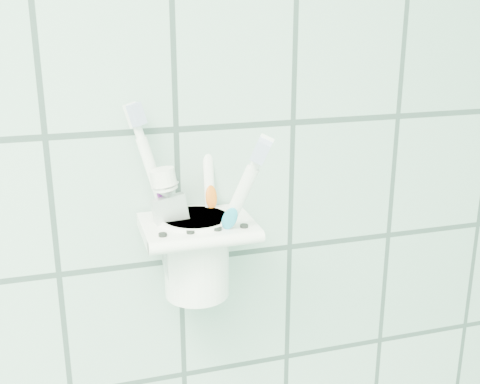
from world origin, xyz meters
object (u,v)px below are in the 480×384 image
object	(u,v)px
toothbrush_orange	(198,196)
holder_bracket	(197,228)
toothbrush_blue	(213,204)
toothbrush_pink	(186,193)
toothpaste_tube	(184,222)
cup	(196,252)

from	to	relation	value
toothbrush_orange	holder_bracket	bearing A→B (deg)	-89.00
holder_bracket	toothbrush_orange	xyz separation A→B (m)	(0.00, 0.01, 0.03)
holder_bracket	toothbrush_blue	size ratio (longest dim) A/B	0.63
toothbrush_blue	toothbrush_pink	bearing A→B (deg)	146.30
toothbrush_blue	toothbrush_orange	world-z (taller)	toothbrush_orange
toothbrush_orange	toothpaste_tube	size ratio (longest dim) A/B	1.40
toothbrush_pink	toothbrush_orange	bearing A→B (deg)	-55.73
toothpaste_tube	cup	bearing A→B (deg)	12.70
holder_bracket	cup	bearing A→B (deg)	101.22
holder_bracket	cup	world-z (taller)	same
holder_bracket	toothpaste_tube	xyz separation A→B (m)	(-0.01, -0.00, 0.01)
cup	toothbrush_blue	size ratio (longest dim) A/B	0.49
toothbrush_pink	toothbrush_blue	bearing A→B (deg)	-59.38
cup	toothbrush_pink	world-z (taller)	toothbrush_pink
holder_bracket	toothbrush_pink	bearing A→B (deg)	118.26
toothbrush_pink	toothbrush_orange	distance (m)	0.01
holder_bracket	cup	distance (m)	0.03
toothbrush_pink	toothbrush_orange	xyz separation A→B (m)	(0.01, -0.01, -0.00)
cup	toothbrush_pink	size ratio (longest dim) A/B	0.44
cup	toothbrush_orange	size ratio (longest dim) A/B	0.45
toothbrush_pink	toothbrush_orange	world-z (taller)	toothbrush_pink
toothbrush_pink	toothbrush_blue	world-z (taller)	toothbrush_pink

